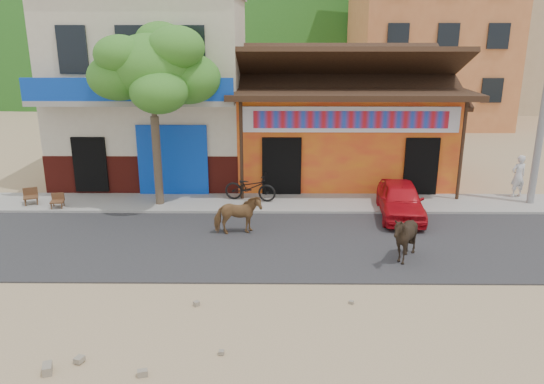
% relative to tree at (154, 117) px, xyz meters
% --- Properties ---
extents(ground, '(120.00, 120.00, 0.00)m').
position_rel_tree_xyz_m(ground, '(4.60, -5.80, -3.12)').
color(ground, '#9E825B').
rests_on(ground, ground).
extents(road, '(60.00, 5.00, 0.04)m').
position_rel_tree_xyz_m(road, '(4.60, -3.30, -3.10)').
color(road, '#28282B').
rests_on(road, ground).
extents(sidewalk, '(60.00, 2.00, 0.12)m').
position_rel_tree_xyz_m(sidewalk, '(4.60, 0.20, -3.06)').
color(sidewalk, gray).
rests_on(sidewalk, ground).
extents(dance_club, '(8.00, 6.00, 3.60)m').
position_rel_tree_xyz_m(dance_club, '(6.60, 4.20, -1.32)').
color(dance_club, orange).
rests_on(dance_club, ground).
extents(cafe_building, '(7.00, 6.00, 7.00)m').
position_rel_tree_xyz_m(cafe_building, '(-0.90, 4.20, 0.38)').
color(cafe_building, beige).
rests_on(cafe_building, ground).
extents(apartment_front, '(9.00, 9.00, 12.00)m').
position_rel_tree_xyz_m(apartment_front, '(13.60, 18.20, 2.88)').
color(apartment_front, '#CC723F').
rests_on(apartment_front, ground).
extents(apartment_rear, '(8.00, 8.00, 10.00)m').
position_rel_tree_xyz_m(apartment_rear, '(22.60, 24.20, 1.88)').
color(apartment_rear, tan).
rests_on(apartment_rear, ground).
extents(tree, '(3.00, 3.00, 6.00)m').
position_rel_tree_xyz_m(tree, '(0.00, 0.00, 0.00)').
color(tree, '#2D721E').
rests_on(tree, sidewalk).
extents(cow_tan, '(1.48, 0.90, 1.17)m').
position_rel_tree_xyz_m(cow_tan, '(2.88, -2.60, -2.50)').
color(cow_tan, olive).
rests_on(cow_tan, road).
extents(cow_dark, '(1.45, 1.36, 1.31)m').
position_rel_tree_xyz_m(cow_dark, '(7.35, -4.50, -2.42)').
color(cow_dark, black).
rests_on(cow_dark, road).
extents(red_car, '(1.61, 3.43, 1.13)m').
position_rel_tree_xyz_m(red_car, '(8.02, -1.00, -2.51)').
color(red_car, red).
rests_on(red_car, road).
extents(scooter, '(1.92, 1.01, 0.96)m').
position_rel_tree_xyz_m(scooter, '(3.10, 0.37, -2.52)').
color(scooter, black).
rests_on(scooter, sidewalk).
extents(pedestrian, '(0.63, 0.49, 1.52)m').
position_rel_tree_xyz_m(pedestrian, '(12.60, 0.90, -2.24)').
color(pedestrian, silver).
rests_on(pedestrian, sidewalk).
extents(cafe_chair_left, '(0.62, 0.62, 1.01)m').
position_rel_tree_xyz_m(cafe_chair_left, '(-4.40, -0.11, -2.49)').
color(cafe_chair_left, '#482D18').
rests_on(cafe_chair_left, sidewalk).
extents(cafe_chair_right, '(0.47, 0.47, 0.88)m').
position_rel_tree_xyz_m(cafe_chair_right, '(-3.34, -0.50, -2.56)').
color(cafe_chair_right, '#4B3219').
rests_on(cafe_chair_right, sidewalk).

